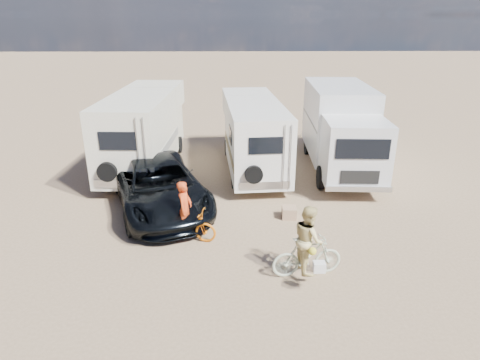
{
  "coord_description": "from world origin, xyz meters",
  "views": [
    {
      "loc": [
        -0.84,
        -10.06,
        6.31
      ],
      "look_at": [
        -0.59,
        2.48,
        1.3
      ],
      "focal_mm": 31.0,
      "sensor_mm": 36.0,
      "label": 1
    }
  ],
  "objects_px": {
    "box_truck": "(341,131)",
    "rider_woman": "(308,245)",
    "rv_left": "(145,132)",
    "cooler": "(195,195)",
    "bike_woman": "(307,256)",
    "rider_man": "(185,214)",
    "rv_main": "(253,136)",
    "dark_suv": "(158,185)",
    "bike_parked": "(357,179)",
    "crate": "(289,212)",
    "bike_man": "(186,225)"
  },
  "relations": [
    {
      "from": "bike_man",
      "to": "rider_man",
      "type": "height_order",
      "value": "rider_man"
    },
    {
      "from": "rv_main",
      "to": "rv_left",
      "type": "relative_size",
      "value": 0.95
    },
    {
      "from": "rv_left",
      "to": "bike_man",
      "type": "bearing_deg",
      "value": -66.99
    },
    {
      "from": "rv_main",
      "to": "bike_parked",
      "type": "bearing_deg",
      "value": -35.48
    },
    {
      "from": "bike_woman",
      "to": "box_truck",
      "type": "bearing_deg",
      "value": -27.94
    },
    {
      "from": "dark_suv",
      "to": "crate",
      "type": "relative_size",
      "value": 12.83
    },
    {
      "from": "box_truck",
      "to": "bike_woman",
      "type": "distance_m",
      "value": 8.39
    },
    {
      "from": "bike_woman",
      "to": "rider_woman",
      "type": "bearing_deg",
      "value": -0.0
    },
    {
      "from": "rv_left",
      "to": "rider_man",
      "type": "height_order",
      "value": "rv_left"
    },
    {
      "from": "rv_main",
      "to": "dark_suv",
      "type": "relative_size",
      "value": 1.15
    },
    {
      "from": "rv_main",
      "to": "dark_suv",
      "type": "xyz_separation_m",
      "value": [
        -3.46,
        -3.82,
        -0.65
      ]
    },
    {
      "from": "rv_left",
      "to": "rider_woman",
      "type": "xyz_separation_m",
      "value": [
        5.66,
        -8.3,
        -0.75
      ]
    },
    {
      "from": "box_truck",
      "to": "crate",
      "type": "bearing_deg",
      "value": -118.15
    },
    {
      "from": "rv_left",
      "to": "cooler",
      "type": "bearing_deg",
      "value": -53.76
    },
    {
      "from": "crate",
      "to": "rv_main",
      "type": "bearing_deg",
      "value": 101.83
    },
    {
      "from": "rv_main",
      "to": "bike_woman",
      "type": "height_order",
      "value": "rv_main"
    },
    {
      "from": "rider_man",
      "to": "box_truck",
      "type": "bearing_deg",
      "value": -31.99
    },
    {
      "from": "box_truck",
      "to": "bike_woman",
      "type": "relative_size",
      "value": 3.84
    },
    {
      "from": "rv_main",
      "to": "rider_woman",
      "type": "distance_m",
      "value": 8.09
    },
    {
      "from": "box_truck",
      "to": "rider_man",
      "type": "xyz_separation_m",
      "value": [
        -6.04,
        -5.95,
        -0.9
      ]
    },
    {
      "from": "bike_woman",
      "to": "dark_suv",
      "type": "bearing_deg",
      "value": 38.11
    },
    {
      "from": "rv_left",
      "to": "bike_man",
      "type": "distance_m",
      "value": 6.92
    },
    {
      "from": "rv_left",
      "to": "cooler",
      "type": "distance_m",
      "value": 4.57
    },
    {
      "from": "rv_left",
      "to": "bike_parked",
      "type": "distance_m",
      "value": 9.07
    },
    {
      "from": "cooler",
      "to": "crate",
      "type": "relative_size",
      "value": 1.31
    },
    {
      "from": "rider_woman",
      "to": "bike_parked",
      "type": "xyz_separation_m",
      "value": [
        2.92,
        5.63,
        -0.45
      ]
    },
    {
      "from": "box_truck",
      "to": "rider_woman",
      "type": "relative_size",
      "value": 3.96
    },
    {
      "from": "dark_suv",
      "to": "cooler",
      "type": "xyz_separation_m",
      "value": [
        1.2,
        0.48,
        -0.59
      ]
    },
    {
      "from": "cooler",
      "to": "bike_woman",
      "type": "bearing_deg",
      "value": -75.54
    },
    {
      "from": "cooler",
      "to": "dark_suv",
      "type": "bearing_deg",
      "value": -178.76
    },
    {
      "from": "rv_left",
      "to": "cooler",
      "type": "xyz_separation_m",
      "value": [
        2.4,
        -3.63,
        -1.39
      ]
    },
    {
      "from": "rv_left",
      "to": "bike_man",
      "type": "xyz_separation_m",
      "value": [
        2.36,
        -6.4,
        -1.15
      ]
    },
    {
      "from": "dark_suv",
      "to": "bike_parked",
      "type": "relative_size",
      "value": 3.59
    },
    {
      "from": "box_truck",
      "to": "cooler",
      "type": "bearing_deg",
      "value": -149.16
    },
    {
      "from": "bike_parked",
      "to": "cooler",
      "type": "bearing_deg",
      "value": 114.37
    },
    {
      "from": "rv_main",
      "to": "rider_woman",
      "type": "relative_size",
      "value": 3.86
    },
    {
      "from": "rv_left",
      "to": "cooler",
      "type": "relative_size",
      "value": 11.8
    },
    {
      "from": "bike_woman",
      "to": "crate",
      "type": "relative_size",
      "value": 3.93
    },
    {
      "from": "rider_man",
      "to": "rv_left",
      "type": "bearing_deg",
      "value": 33.69
    },
    {
      "from": "bike_woman",
      "to": "rider_man",
      "type": "relative_size",
      "value": 1.08
    },
    {
      "from": "cooler",
      "to": "bike_parked",
      "type": "bearing_deg",
      "value": -11.6
    },
    {
      "from": "rider_man",
      "to": "rider_woman",
      "type": "bearing_deg",
      "value": -106.49
    },
    {
      "from": "rv_left",
      "to": "box_truck",
      "type": "height_order",
      "value": "box_truck"
    },
    {
      "from": "bike_man",
      "to": "rider_man",
      "type": "xyz_separation_m",
      "value": [
        0.0,
        0.0,
        0.36
      ]
    },
    {
      "from": "rv_main",
      "to": "bike_man",
      "type": "relative_size",
      "value": 3.7
    },
    {
      "from": "bike_woman",
      "to": "crate",
      "type": "distance_m",
      "value": 3.3
    },
    {
      "from": "bike_parked",
      "to": "rider_woman",
      "type": "bearing_deg",
      "value": 168.07
    },
    {
      "from": "rider_woman",
      "to": "bike_parked",
      "type": "height_order",
      "value": "rider_woman"
    },
    {
      "from": "bike_man",
      "to": "rv_left",
      "type": "bearing_deg",
      "value": 33.69
    },
    {
      "from": "box_truck",
      "to": "rider_man",
      "type": "relative_size",
      "value": 4.16
    }
  ]
}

